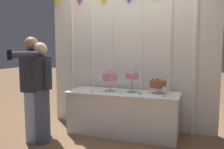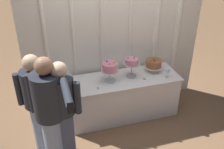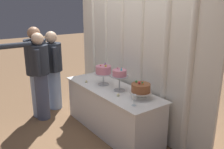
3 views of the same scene
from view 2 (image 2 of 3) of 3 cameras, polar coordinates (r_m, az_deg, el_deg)
ground_plane at (r=4.51m, az=2.72°, el=-9.40°), size 24.00×24.00×0.00m
draped_curtain at (r=4.25m, az=1.53°, el=9.58°), size 3.04×0.15×2.69m
cake_table at (r=4.37m, az=2.40°, el=-4.93°), size 1.86×0.66×0.72m
cake_display_leftmost at (r=4.00m, az=-0.43°, el=1.49°), size 0.29×0.29×0.36m
cake_display_center at (r=4.13m, az=4.41°, el=2.65°), size 0.28×0.28×0.37m
cake_display_rightmost at (r=4.38m, az=9.21°, el=2.34°), size 0.31×0.31×0.25m
wine_glass at (r=4.26m, az=12.20°, el=0.78°), size 0.06×0.06×0.15m
tealight_far_left at (r=3.91m, az=-3.17°, el=-3.05°), size 0.04×0.04×0.04m
tealight_near_left at (r=4.18m, az=7.26°, el=-0.89°), size 0.05×0.05×0.04m
guest_man_dark_suit at (r=3.62m, az=-16.21°, el=-5.71°), size 0.50×0.41×1.50m
guest_man_pink_jacket at (r=3.32m, az=-10.72°, el=-8.02°), size 0.44×0.42×1.53m
guest_girl_blue_dress at (r=3.29m, az=-13.54°, el=-7.98°), size 0.52×0.92×1.61m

